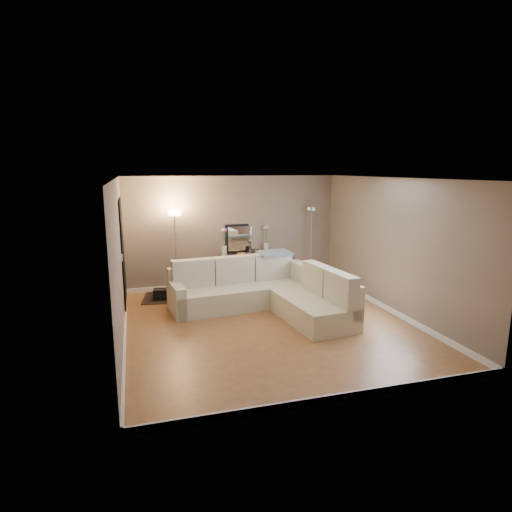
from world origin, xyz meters
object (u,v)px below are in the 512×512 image
object	(u,v)px
console_table	(243,269)
floor_lamp_lit	(175,236)
sectional_sofa	(265,292)
floor_lamp_unlit	(311,230)

from	to	relation	value
console_table	floor_lamp_lit	size ratio (longest dim) A/B	0.69
console_table	floor_lamp_lit	xyz separation A→B (m)	(-1.56, -0.15, 0.87)
sectional_sofa	floor_lamp_unlit	size ratio (longest dim) A/B	1.66
floor_lamp_lit	floor_lamp_unlit	world-z (taller)	floor_lamp_unlit
console_table	sectional_sofa	bearing A→B (deg)	-89.95
floor_lamp_unlit	sectional_sofa	bearing A→B (deg)	-134.94
console_table	floor_lamp_unlit	bearing A→B (deg)	-3.71
console_table	floor_lamp_unlit	world-z (taller)	floor_lamp_unlit
floor_lamp_lit	floor_lamp_unlit	size ratio (longest dim) A/B	0.99
sectional_sofa	floor_lamp_lit	bearing A→B (deg)	133.35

